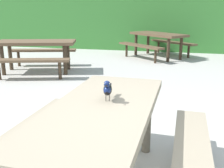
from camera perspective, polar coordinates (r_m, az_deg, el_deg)
hedge_wall at (r=10.48m, az=12.67°, el=13.63°), size 28.00×2.13×2.24m
picnic_table_foreground at (r=2.13m, az=-2.28°, el=-9.34°), size 1.74×1.83×0.74m
bird_grackle at (r=2.12m, az=-0.96°, el=-1.08°), size 0.09×0.29×0.18m
picnic_table_mid_left at (r=6.51m, az=-15.98°, el=7.27°), size 2.10×2.08×0.74m
picnic_table_mid_right at (r=8.36m, az=9.76°, el=9.43°), size 2.39×2.39×0.74m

